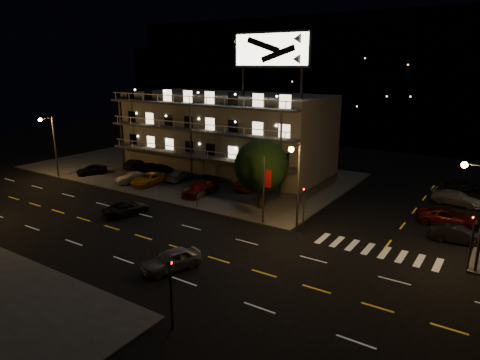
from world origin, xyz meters
The scene contains 29 objects.
ground centered at (0.00, 0.00, 0.00)m, with size 140.00×140.00×0.00m, color black.
curb_nw centered at (-14.00, 20.00, 0.07)m, with size 44.00×24.00×0.15m, color #383936.
motel centered at (-9.94, 23.88, 5.34)m, with size 28.00×13.80×18.10m.
hill_backdrop centered at (-5.94, 68.78, 11.55)m, with size 120.00×25.00×24.00m.
streetlight_nw centered at (-26.00, 7.94, 4.96)m, with size 0.44×1.92×8.00m.
streetlight_nc centered at (8.50, 7.94, 4.96)m, with size 0.44×1.92×8.00m.
streetlight_ne centered at (22.14, 8.30, 4.96)m, with size 1.92×0.44×8.00m.
signal_nw centered at (9.00, 8.50, 2.57)m, with size 0.20×0.27×4.60m.
signal_sw centered at (9.00, -8.50, 2.57)m, with size 0.20×0.27×4.60m.
signal_ne centered at (22.00, 8.50, 2.57)m, with size 0.27×0.20×4.60m.
banner_north centered at (5.09, 8.40, 3.43)m, with size 0.83×0.16×6.40m.
stop_sign centered at (-3.00, 8.57, 1.71)m, with size 0.91×0.11×2.61m.
tree centered at (2.60, 11.96, 4.36)m, with size 5.63×5.42×7.09m.
lot_car_0 centered at (-23.05, 11.33, 0.82)m, with size 1.58×3.92×1.34m, color black.
lot_car_1 centered at (-15.36, 11.27, 0.79)m, with size 1.36×3.89×1.28m, color gray.
lot_car_2 centered at (-13.16, 11.98, 0.84)m, with size 2.30×4.99×1.39m, color orange.
lot_car_3 centered at (-5.28, 12.11, 0.91)m, with size 2.12×5.21×1.51m, color #58100C.
lot_car_4 centered at (-5.10, 12.08, 0.87)m, with size 1.71×4.24×1.44m, color gray.
lot_car_5 centered at (-20.75, 16.93, 0.79)m, with size 1.36×3.90×1.29m, color black.
lot_car_6 centered at (-16.64, 16.13, 0.87)m, with size 2.40×5.20×1.45m, color black.
lot_car_7 centered at (-11.18, 15.49, 0.80)m, with size 1.81×4.45×1.29m, color gray.
lot_car_8 centered at (-7.28, 15.80, 0.81)m, with size 1.57×3.90×1.33m, color black.
lot_car_9 centered at (-1.82, 16.78, 0.86)m, with size 1.50×4.29×1.41m, color #58100C.
side_car_0 centered at (20.67, 13.53, 0.70)m, with size 1.49×4.27×1.41m, color black.
side_car_1 centered at (19.34, 17.69, 0.71)m, with size 2.35×5.10×1.42m, color #58100C.
side_car_2 centered at (19.21, 24.55, 0.72)m, with size 2.00×4.93×1.43m, color gray.
side_car_3 centered at (19.08, 30.41, 0.62)m, with size 1.47×3.65×1.25m, color black.
road_car_east centered at (4.07, -3.11, 0.75)m, with size 1.76×4.38×1.49m, color gray.
road_car_west centered at (-7.53, 3.28, 0.63)m, with size 2.09×4.54×1.26m, color black.
Camera 1 is at (23.66, -23.95, 14.38)m, focal length 32.00 mm.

